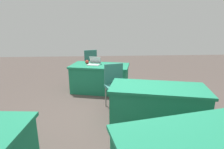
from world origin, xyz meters
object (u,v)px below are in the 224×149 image
at_px(scissors_red, 113,64).
at_px(laptop_silver, 94,63).
at_px(yarn_ball, 87,62).
at_px(table_foreground, 100,78).
at_px(chair_tucked_right, 116,83).
at_px(table_back_left, 157,106).
at_px(chair_tucked_left, 90,62).

bearing_deg(scissors_red, laptop_silver, -163.98).
distance_m(laptop_silver, yarn_ball, 0.24).
height_order(table_foreground, chair_tucked_right, chair_tucked_right).
relative_size(table_back_left, scissors_red, 10.10).
distance_m(chair_tucked_right, yarn_ball, 1.43).
distance_m(table_back_left, scissors_red, 2.02).
relative_size(table_back_left, chair_tucked_left, 1.87).
relative_size(chair_tucked_right, scissors_red, 5.37).
xyz_separation_m(table_back_left, chair_tucked_left, (1.37, -3.11, 0.19)).
xyz_separation_m(yarn_ball, scissors_red, (-0.70, 0.12, -0.05)).
distance_m(table_foreground, chair_tucked_left, 1.36).
bearing_deg(yarn_ball, laptop_silver, 147.01).
relative_size(table_foreground, laptop_silver, 4.32).
height_order(chair_tucked_right, yarn_ball, chair_tucked_right).
relative_size(chair_tucked_left, laptop_silver, 2.50).
xyz_separation_m(table_foreground, chair_tucked_right, (-0.34, 1.05, 0.19)).
bearing_deg(scissors_red, chair_tucked_left, 134.82).
height_order(table_back_left, scissors_red, scissors_red).
relative_size(chair_tucked_right, laptop_silver, 2.49).
height_order(table_back_left, chair_tucked_left, chair_tucked_left).
height_order(table_foreground, yarn_ball, yarn_ball).
relative_size(table_foreground, chair_tucked_left, 1.73).
bearing_deg(laptop_silver, chair_tucked_right, 131.31).
xyz_separation_m(table_back_left, scissors_red, (0.67, -1.87, 0.37)).
bearing_deg(scissors_red, chair_tucked_right, -75.01).
xyz_separation_m(table_foreground, yarn_ball, (0.35, -0.18, 0.42)).
bearing_deg(table_foreground, chair_tucked_right, 107.92).
relative_size(table_back_left, chair_tucked_right, 1.88).
relative_size(table_back_left, laptop_silver, 4.67).
xyz_separation_m(chair_tucked_left, scissors_red, (-0.70, 1.25, 0.18)).
relative_size(table_foreground, table_back_left, 0.92).
bearing_deg(chair_tucked_right, laptop_silver, -81.76).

